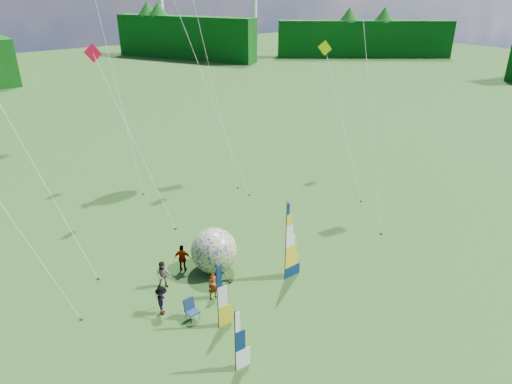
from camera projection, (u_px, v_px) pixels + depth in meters
ground at (321, 313)px, 22.73m from camera, size 220.00×220.00×0.00m
treeline_ring at (326, 244)px, 21.06m from camera, size 210.00×210.00×8.00m
feather_banner_main at (286, 243)px, 24.35m from camera, size 1.27×0.10×4.68m
side_banner_left at (218, 298)px, 21.07m from camera, size 0.96×0.24×3.44m
side_banner_far at (235, 343)px, 18.70m from camera, size 0.92×0.18×3.08m
bol_inflatable at (214, 251)px, 25.61m from camera, size 3.16×3.16×2.60m
spectator_a at (213, 285)px, 23.50m from camera, size 0.60×0.41×1.61m
spectator_b at (163, 275)px, 24.34m from camera, size 0.86×0.76×1.60m
spectator_c at (162, 300)px, 22.41m from camera, size 0.86×1.05×1.56m
spectator_d at (183, 258)px, 25.73m from camera, size 1.01×0.94×1.67m
camp_chair at (192, 310)px, 22.08m from camera, size 0.67×0.67×1.11m
kite_whale at (198, 52)px, 35.24m from camera, size 8.24×16.28×20.32m
kite_rainbow_delta at (35, 157)px, 24.56m from camera, size 10.10×12.73×12.90m
kite_parafoil at (372, 89)px, 30.01m from camera, size 11.21×13.00×17.28m
small_kite_red at (133, 134)px, 30.16m from camera, size 5.29×9.82×11.85m
small_kite_orange at (213, 75)px, 35.53m from camera, size 4.22×9.67×16.98m
small_kite_yellow at (343, 115)px, 35.86m from camera, size 8.86×11.56×11.14m
small_kite_green at (113, 69)px, 35.50m from camera, size 3.92×11.73×17.76m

